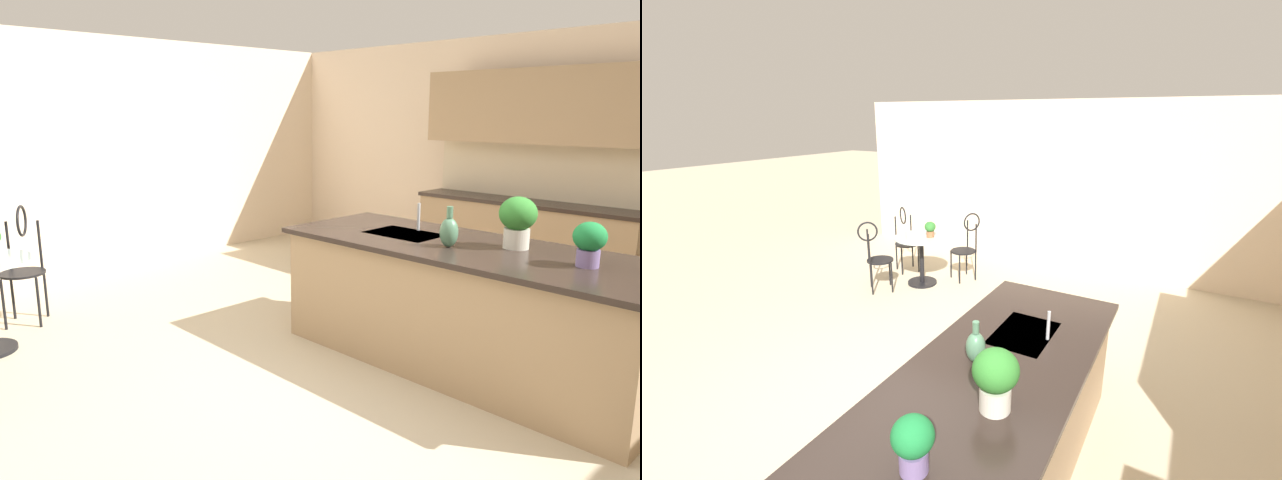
{
  "view_description": "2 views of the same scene",
  "coord_description": "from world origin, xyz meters",
  "views": [
    {
      "loc": [
        2.52,
        -2.75,
        1.86
      ],
      "look_at": [
        -0.75,
        0.42,
        0.86
      ],
      "focal_mm": 33.1,
      "sensor_mm": 36.0,
      "label": 1
    },
    {
      "loc": [
        2.33,
        1.79,
        2.47
      ],
      "look_at": [
        -1.31,
        -0.28,
        1.19
      ],
      "focal_mm": 23.05,
      "sensor_mm": 36.0,
      "label": 2
    }
  ],
  "objects": [
    {
      "name": "potted_plant_counter_near",
      "position": [
        0.6,
        1.01,
        1.13
      ],
      "size": [
        0.26,
        0.26,
        0.36
      ],
      "color": "beige",
      "rests_on": "kitchen_island"
    },
    {
      "name": "chair_toward_desk",
      "position": [
        -2.78,
        -2.17,
        0.57
      ],
      "size": [
        0.53,
        0.53,
        1.04
      ],
      "color": "black",
      "rests_on": "ground"
    },
    {
      "name": "ground_plane",
      "position": [
        0.0,
        0.0,
        0.0
      ],
      "size": [
        40.0,
        40.0,
        0.0
      ],
      "primitive_type": "plane",
      "color": "beige"
    },
    {
      "name": "kitchen_island",
      "position": [
        0.3,
        0.85,
        0.46
      ],
      "size": [
        2.8,
        1.06,
        0.92
      ],
      "color": "tan",
      "rests_on": "ground"
    },
    {
      "name": "chair_near_window",
      "position": [
        -1.89,
        -2.03,
        0.57
      ],
      "size": [
        0.54,
        0.54,
        1.04
      ],
      "color": "black",
      "rests_on": "ground"
    },
    {
      "name": "wall_left_window",
      "position": [
        -4.26,
        0.0,
        1.35
      ],
      "size": [
        0.12,
        7.8,
        2.7
      ],
      "primitive_type": "cube",
      "color": "beige",
      "rests_on": "ground"
    },
    {
      "name": "chair_by_island",
      "position": [
        -2.94,
        -1.12,
        0.57
      ],
      "size": [
        0.52,
        0.52,
        1.04
      ],
      "color": "black",
      "rests_on": "ground"
    },
    {
      "name": "potted_plant_on_table",
      "position": [
        -2.48,
        -1.48,
        0.87
      ],
      "size": [
        0.17,
        0.17,
        0.23
      ],
      "color": "#9E603D",
      "rests_on": "bistro_table"
    },
    {
      "name": "potted_plant_counter_far",
      "position": [
        1.15,
        0.87,
        1.08
      ],
      "size": [
        0.2,
        0.2,
        0.28
      ],
      "color": "#7A669E",
      "rests_on": "kitchen_island"
    },
    {
      "name": "bistro_table",
      "position": [
        -2.42,
        -1.61,
        0.45
      ],
      "size": [
        0.8,
        0.8,
        0.74
      ],
      "color": "black",
      "rests_on": "ground"
    },
    {
      "name": "vase_on_counter",
      "position": [
        0.25,
        0.71,
        1.03
      ],
      "size": [
        0.13,
        0.13,
        0.29
      ],
      "color": "#4C7A5B",
      "rests_on": "kitchen_island"
    },
    {
      "name": "sink_faucet",
      "position": [
        -0.25,
        1.03,
        1.03
      ],
      "size": [
        0.02,
        0.02,
        0.22
      ],
      "primitive_type": "cylinder",
      "color": "#B2B5BA",
      "rests_on": "kitchen_island"
    }
  ]
}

